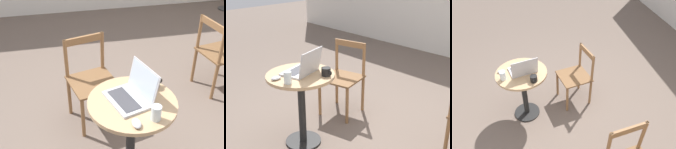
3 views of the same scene
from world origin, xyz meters
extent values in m
plane|color=#66564C|center=(0.00, 0.00, 0.00)|extent=(16.00, 16.00, 0.00)
cylinder|color=black|center=(-0.12, -0.45, 0.01)|extent=(0.36, 0.36, 0.02)
cylinder|color=black|center=(-0.12, -0.45, 0.37)|extent=(0.07, 0.07, 0.70)
cylinder|color=tan|center=(-0.12, -0.45, 0.74)|extent=(0.66, 0.66, 0.03)
cylinder|color=brown|center=(-0.08, 0.14, 0.22)|extent=(0.04, 0.04, 0.44)
cylinder|color=brown|center=(-0.44, 0.05, 0.22)|extent=(0.04, 0.04, 0.44)
cylinder|color=brown|center=(-0.17, 0.51, 0.22)|extent=(0.04, 0.04, 0.44)
cylinder|color=brown|center=(-0.53, 0.41, 0.22)|extent=(0.04, 0.04, 0.44)
cube|color=brown|center=(-0.30, 0.28, 0.45)|extent=(0.52, 0.52, 0.02)
cylinder|color=brown|center=(-0.17, 0.51, 0.66)|extent=(0.04, 0.04, 0.40)
cylinder|color=brown|center=(-0.53, 0.41, 0.66)|extent=(0.04, 0.04, 0.40)
cube|color=brown|center=(-0.35, 0.46, 0.82)|extent=(0.40, 0.12, 0.07)
cylinder|color=brown|center=(0.96, 0.71, 0.66)|extent=(0.04, 0.04, 0.40)
cylinder|color=brown|center=(1.03, 0.34, 0.66)|extent=(0.04, 0.04, 0.40)
cube|color=brown|center=(0.99, 0.52, 0.82)|extent=(0.10, 0.40, 0.07)
cube|color=#B7B7BC|center=(-0.16, -0.43, 0.76)|extent=(0.32, 0.38, 0.02)
cube|color=#38383D|center=(-0.18, -0.44, 0.77)|extent=(0.20, 0.31, 0.00)
cube|color=#B7B7BC|center=(-0.03, -0.39, 0.89)|extent=(0.15, 0.33, 0.23)
cube|color=silver|center=(-0.03, -0.39, 0.89)|extent=(0.13, 0.30, 0.21)
ellipsoid|color=#B7B7BC|center=(-0.16, -0.69, 0.77)|extent=(0.06, 0.10, 0.03)
cylinder|color=black|center=(0.08, -0.30, 0.79)|extent=(0.09, 0.09, 0.08)
torus|color=black|center=(0.13, -0.30, 0.80)|extent=(0.05, 0.01, 0.05)
cylinder|color=silver|center=(-0.02, -0.66, 0.81)|extent=(0.07, 0.07, 0.11)
camera|label=1|loc=(-0.63, -2.15, 2.16)|focal=50.00mm
camera|label=2|loc=(2.12, -2.08, 1.84)|focal=50.00mm
camera|label=3|loc=(2.12, -0.26, 2.45)|focal=35.00mm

